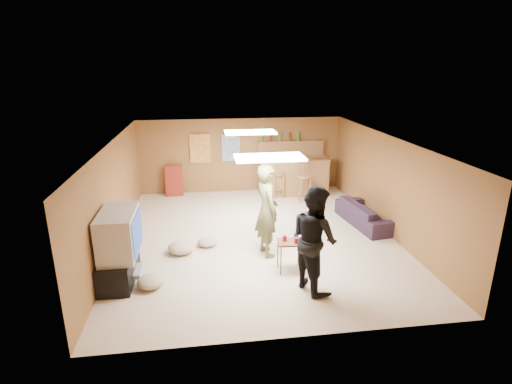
{
  "coord_description": "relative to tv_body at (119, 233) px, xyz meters",
  "views": [
    {
      "loc": [
        -1.16,
        -8.16,
        3.72
      ],
      "look_at": [
        0.0,
        0.2,
        1.0
      ],
      "focal_mm": 28.0,
      "sensor_mm": 36.0,
      "label": 1
    }
  ],
  "objects": [
    {
      "name": "ceiling",
      "position": [
        2.65,
        1.5,
        1.3
      ],
      "size": [
        6.0,
        7.0,
        0.02
      ],
      "primitive_type": "cube",
      "color": "silver",
      "rests_on": "ground"
    },
    {
      "name": "bottle_row",
      "position": [
        3.81,
        4.88,
        0.75
      ],
      "size": [
        1.2,
        0.08,
        0.26
      ],
      "primitive_type": null,
      "color": "#3F7233",
      "rests_on": "bar_shelf"
    },
    {
      "name": "cushion_far",
      "position": [
        0.52,
        -0.33,
        -0.79
      ],
      "size": [
        0.6,
        0.6,
        0.21
      ],
      "primitive_type": "ellipsoid",
      "rotation": [
        0.0,
        0.0,
        -0.33
      ],
      "color": "tan",
      "rests_on": "ground"
    },
    {
      "name": "ceiling_panel_back",
      "position": [
        2.65,
        2.7,
        1.27
      ],
      "size": [
        1.2,
        0.6,
        0.04
      ],
      "primitive_type": "cube",
      "color": "white",
      "rests_on": "ceiling"
    },
    {
      "name": "cushion_mid",
      "position": [
        1.53,
        1.19,
        -0.81
      ],
      "size": [
        0.48,
        0.48,
        0.19
      ],
      "primitive_type": "ellipsoid",
      "rotation": [
        0.0,
        0.0,
        -0.19
      ],
      "color": "tan",
      "rests_on": "ground"
    },
    {
      "name": "wall_right",
      "position": [
        5.65,
        1.5,
        0.2
      ],
      "size": [
        0.02,
        7.0,
        2.2
      ],
      "primitive_type": "cube",
      "color": "brown",
      "rests_on": "ground"
    },
    {
      "name": "tv_body",
      "position": [
        0.0,
        0.0,
        0.0
      ],
      "size": [
        0.6,
        1.1,
        0.8
      ],
      "primitive_type": "cube",
      "color": "#B2B2B7",
      "rests_on": "tv_stand"
    },
    {
      "name": "bar_counter",
      "position": [
        4.15,
        4.45,
        -0.35
      ],
      "size": [
        2.0,
        0.6,
        1.1
      ],
      "primitive_type": "cube",
      "color": "brown",
      "rests_on": "ground"
    },
    {
      "name": "bar_backing",
      "position": [
        4.15,
        4.92,
        0.3
      ],
      "size": [
        2.0,
        0.14,
        0.6
      ],
      "primitive_type": "cube",
      "color": "brown",
      "rests_on": "bar_counter"
    },
    {
      "name": "bar_stool_left",
      "position": [
        3.65,
        4.22,
        -0.23
      ],
      "size": [
        0.49,
        0.49,
        1.33
      ],
      "primitive_type": null,
      "rotation": [
        0.0,
        0.0,
        -0.18
      ],
      "color": "brown",
      "rests_on": "ground"
    },
    {
      "name": "wall_left",
      "position": [
        -0.35,
        1.5,
        0.2
      ],
      "size": [
        0.02,
        7.0,
        2.2
      ],
      "primitive_type": "cube",
      "color": "brown",
      "rests_on": "ground"
    },
    {
      "name": "wall_front",
      "position": [
        2.65,
        -2.0,
        0.2
      ],
      "size": [
        6.0,
        0.02,
        2.2
      ],
      "primitive_type": "cube",
      "color": "brown",
      "rests_on": "ground"
    },
    {
      "name": "person_olive",
      "position": [
        2.72,
        0.66,
        0.05
      ],
      "size": [
        0.59,
        0.77,
        1.9
      ],
      "primitive_type": "imported",
      "rotation": [
        0.0,
        0.0,
        1.79
      ],
      "color": "brown",
      "rests_on": "ground"
    },
    {
      "name": "cup_red_near",
      "position": [
        2.94,
        -0.04,
        -0.25
      ],
      "size": [
        0.09,
        0.09,
        0.11
      ],
      "primitive_type": "cylinder",
      "rotation": [
        0.0,
        0.0,
        0.08
      ],
      "color": "#A60B1F",
      "rests_on": "tray_table"
    },
    {
      "name": "sofa",
      "position": [
        5.35,
        1.89,
        -0.63
      ],
      "size": [
        0.95,
        1.93,
        0.54
      ],
      "primitive_type": "imported",
      "rotation": [
        0.0,
        0.0,
        1.7
      ],
      "color": "black",
      "rests_on": "ground"
    },
    {
      "name": "tv_stand",
      "position": [
        -0.07,
        0.0,
        -0.65
      ],
      "size": [
        0.55,
        1.3,
        0.5
      ],
      "primitive_type": "cube",
      "color": "black",
      "rests_on": "ground"
    },
    {
      "name": "poster_right",
      "position": [
        2.35,
        4.96,
        0.45
      ],
      "size": [
        0.55,
        0.03,
        0.8
      ],
      "primitive_type": "cube",
      "color": "#334C99",
      "rests_on": "wall_back"
    },
    {
      "name": "person_black",
      "position": [
        3.3,
        -0.72,
        0.02
      ],
      "size": [
        0.96,
        1.08,
        1.84
      ],
      "primitive_type": "imported",
      "rotation": [
        0.0,
        0.0,
        1.92
      ],
      "color": "black",
      "rests_on": "ground"
    },
    {
      "name": "bar_stool_right",
      "position": [
        4.31,
        3.78,
        -0.29
      ],
      "size": [
        0.45,
        0.45,
        1.21
      ],
      "primitive_type": null,
      "rotation": [
        0.0,
        0.0,
        -0.2
      ],
      "color": "brown",
      "rests_on": "ground"
    },
    {
      "name": "cup_blue",
      "position": [
        3.18,
        0.03,
        -0.25
      ],
      "size": [
        0.09,
        0.09,
        0.11
      ],
      "primitive_type": "cylinder",
      "rotation": [
        0.0,
        0.0,
        0.08
      ],
      "color": "navy",
      "rests_on": "tray_table"
    },
    {
      "name": "cushion_near_tv",
      "position": [
        0.99,
        0.93,
        -0.78
      ],
      "size": [
        0.59,
        0.59,
        0.25
      ],
      "primitive_type": "ellipsoid",
      "rotation": [
        0.0,
        0.0,
        0.09
      ],
      "color": "tan",
      "rests_on": "ground"
    },
    {
      "name": "bar_lip",
      "position": [
        4.15,
        4.2,
        0.2
      ],
      "size": [
        2.1,
        0.12,
        0.05
      ],
      "primitive_type": "cube",
      "color": "#3F2914",
      "rests_on": "bar_counter"
    },
    {
      "name": "cup_red_far",
      "position": [
        3.13,
        -0.16,
        -0.26
      ],
      "size": [
        0.08,
        0.08,
        0.1
      ],
      "primitive_type": "cylinder",
      "rotation": [
        0.0,
        0.0,
        -0.0
      ],
      "color": "#A60B1F",
      "rests_on": "tray_table"
    },
    {
      "name": "ceiling_panel_front",
      "position": [
        2.65,
        0.0,
        1.27
      ],
      "size": [
        1.2,
        0.6,
        0.04
      ],
      "primitive_type": "cube",
      "color": "white",
      "rests_on": "ceiling"
    },
    {
      "name": "bar_shelf",
      "position": [
        4.15,
        4.9,
        0.6
      ],
      "size": [
        2.0,
        0.18,
        0.05
      ],
      "primitive_type": "cube",
      "color": "brown",
      "rests_on": "bar_backing"
    },
    {
      "name": "dvd_box",
      "position": [
        0.15,
        0.0,
        -0.75
      ],
      "size": [
        0.35,
        0.5,
        0.08
      ],
      "primitive_type": "cube",
      "color": "#B2B2B7",
      "rests_on": "tv_stand"
    },
    {
      "name": "tv_screen",
      "position": [
        0.31,
        0.0,
        0.0
      ],
      "size": [
        0.02,
        0.95,
        0.65
      ],
      "primitive_type": "cube",
      "color": "navy",
      "rests_on": "tv_body"
    },
    {
      "name": "folding_chair_stack",
      "position": [
        0.65,
        4.8,
        -0.45
      ],
      "size": [
        0.5,
        0.26,
        0.91
      ],
      "primitive_type": "cube",
      "rotation": [
        -0.14,
        0.0,
        0.0
      ],
      "color": "maroon",
      "rests_on": "ground"
    },
    {
      "name": "wall_back",
      "position": [
        2.65,
        5.0,
        0.2
      ],
      "size": [
        6.0,
        0.02,
        2.2
      ],
      "primitive_type": "cube",
      "color": "brown",
      "rests_on": "ground"
    },
    {
      "name": "poster_left",
      "position": [
        1.45,
        4.96,
        0.45
      ],
      "size": [
        0.6,
        0.03,
        0.85
      ],
      "primitive_type": "cube",
      "color": "#BF3F26",
      "rests_on": "wall_back"
    },
    {
      "name": "tray_table",
      "position": [
        3.04,
        -0.08,
        -0.6
      ],
      "size": [
        0.49,
        0.41,
        0.59
      ],
      "primitive_type": "cube",
      "rotation": [
        0.0,
        0.0,
        -0.1
      ],
      "color": "#3F2914",
      "rests_on": "ground"
    },
    {
      "name": "ground",
      "position": [
        2.65,
        1.5,
        -0.9
      ],
      "size": [
        7.0,
        7.0,
        0.0
      ],
      "primitive_type": "plane",
      "color": "beige",
      "rests_on": "ground"
    }
  ]
}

